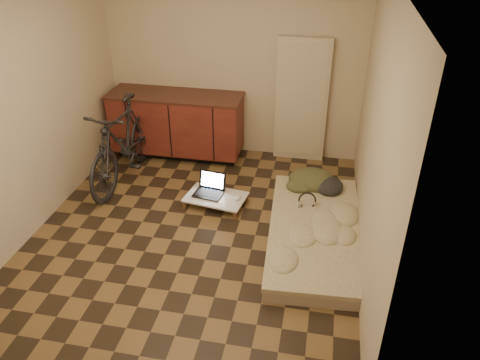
% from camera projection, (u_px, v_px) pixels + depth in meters
% --- Properties ---
extents(room_shell, '(3.50, 4.00, 2.60)m').
position_uv_depth(room_shell, '(192.00, 121.00, 4.58)').
color(room_shell, brown).
rests_on(room_shell, ground).
extents(cabinets, '(1.84, 0.62, 0.91)m').
position_uv_depth(cabinets, '(177.00, 124.00, 6.57)').
color(cabinets, black).
rests_on(cabinets, ground).
extents(appliance_panel, '(0.70, 0.10, 1.70)m').
position_uv_depth(appliance_panel, '(301.00, 101.00, 6.29)').
color(appliance_panel, beige).
rests_on(appliance_panel, ground).
extents(bicycle, '(0.62, 1.84, 1.18)m').
position_uv_depth(bicycle, '(122.00, 138.00, 5.89)').
color(bicycle, black).
rests_on(bicycle, ground).
extents(futon, '(1.10, 2.10, 0.18)m').
position_uv_depth(futon, '(315.00, 232.00, 5.03)').
color(futon, '#AE9E8B').
rests_on(futon, ground).
extents(clothing_pile, '(0.63, 0.53, 0.24)m').
position_uv_depth(clothing_pile, '(316.00, 176.00, 5.66)').
color(clothing_pile, '#404327').
rests_on(clothing_pile, futon).
extents(headphones, '(0.25, 0.23, 0.15)m').
position_uv_depth(headphones, '(307.00, 200.00, 5.29)').
color(headphones, black).
rests_on(headphones, futon).
extents(lap_desk, '(0.77, 0.56, 0.12)m').
position_uv_depth(lap_desk, '(216.00, 197.00, 5.61)').
color(lap_desk, brown).
rests_on(lap_desk, ground).
extents(laptop, '(0.37, 0.34, 0.23)m').
position_uv_depth(laptop, '(210.00, 189.00, 5.65)').
color(laptop, black).
rests_on(laptop, lap_desk).
extents(mouse, '(0.10, 0.13, 0.04)m').
position_uv_depth(mouse, '(238.00, 198.00, 5.53)').
color(mouse, white).
rests_on(mouse, lap_desk).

